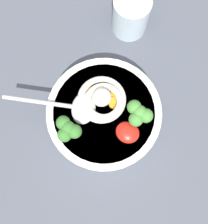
% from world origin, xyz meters
% --- Properties ---
extents(table_slab, '(1.23, 1.23, 0.03)m').
position_xyz_m(table_slab, '(0.00, 0.00, 0.01)').
color(table_slab, '#474C56').
rests_on(table_slab, ground).
extents(soup_bowl, '(0.21, 0.21, 0.06)m').
position_xyz_m(soup_bowl, '(-0.02, -0.01, 0.06)').
color(soup_bowl, white).
rests_on(soup_bowl, table_slab).
extents(noodle_pile, '(0.10, 0.10, 0.04)m').
position_xyz_m(noodle_pile, '(-0.03, 0.01, 0.10)').
color(noodle_pile, silver).
rests_on(noodle_pile, soup_bowl).
extents(soup_spoon, '(0.17, 0.08, 0.02)m').
position_xyz_m(soup_spoon, '(-0.07, -0.02, 0.10)').
color(soup_spoon, '#B7B7BC').
rests_on(soup_spoon, soup_bowl).
extents(chili_sauce_dollop, '(0.04, 0.04, 0.02)m').
position_xyz_m(chili_sauce_dollop, '(0.03, -0.02, 0.10)').
color(chili_sauce_dollop, red).
rests_on(chili_sauce_dollop, soup_bowl).
extents(broccoli_floret_front, '(0.05, 0.04, 0.04)m').
position_xyz_m(broccoli_floret_front, '(0.04, 0.01, 0.11)').
color(broccoli_floret_front, '#7A9E60').
rests_on(broccoli_floret_front, soup_bowl).
extents(broccoli_floret_far, '(0.05, 0.04, 0.04)m').
position_xyz_m(broccoli_floret_far, '(-0.06, -0.07, 0.11)').
color(broccoli_floret_far, '#7A9E60').
rests_on(broccoli_floret_far, soup_bowl).
extents(carrot_slice_rear, '(0.02, 0.02, 0.00)m').
position_xyz_m(carrot_slice_rear, '(-0.07, 0.01, 0.09)').
color(carrot_slice_rear, orange).
rests_on(carrot_slice_rear, soup_bowl).
extents(carrot_slice_beside_chili, '(0.02, 0.02, 0.01)m').
position_xyz_m(carrot_slice_beside_chili, '(-0.01, 0.02, 0.09)').
color(carrot_slice_beside_chili, orange).
rests_on(carrot_slice_beside_chili, soup_bowl).
extents(carrot_slice_center, '(0.02, 0.02, 0.01)m').
position_xyz_m(carrot_slice_center, '(-0.03, 0.03, 0.09)').
color(carrot_slice_center, orange).
rests_on(carrot_slice_center, soup_bowl).
extents(drinking_glass, '(0.08, 0.08, 0.09)m').
position_xyz_m(drinking_glass, '(-0.06, 0.21, 0.07)').
color(drinking_glass, silver).
rests_on(drinking_glass, table_slab).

